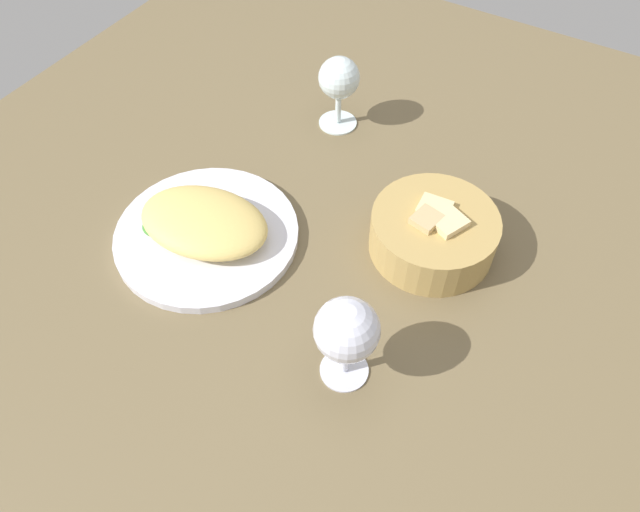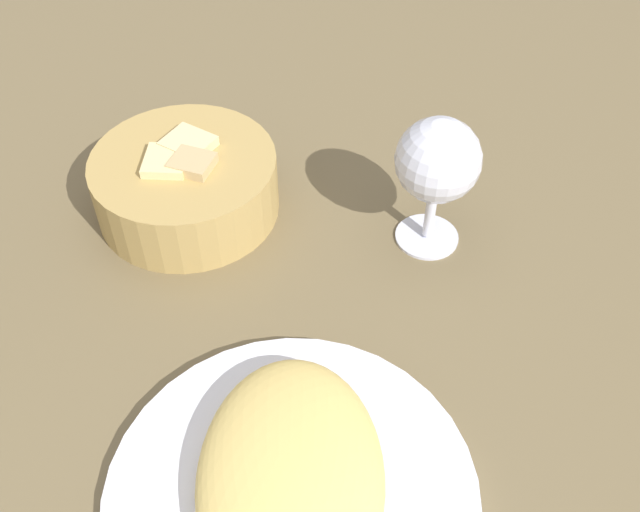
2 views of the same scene
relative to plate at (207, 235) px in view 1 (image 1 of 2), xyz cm
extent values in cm
cube|color=brown|center=(17.59, 10.41, -1.70)|extent=(140.00, 140.00, 2.00)
cylinder|color=white|center=(0.00, 0.00, 0.00)|extent=(26.85, 26.85, 1.40)
ellipsoid|color=#E2C36B|center=(0.00, 0.00, 2.82)|extent=(20.93, 15.64, 4.24)
cone|color=#3E8433|center=(-6.78, -2.56, 1.32)|extent=(4.80, 4.80, 1.24)
cylinder|color=tan|center=(28.93, 15.13, 2.45)|extent=(17.91, 17.91, 6.30)
cube|color=beige|center=(30.74, 14.91, 4.42)|extent=(5.40, 5.62, 4.39)
cube|color=beige|center=(28.02, 16.34, 4.28)|extent=(4.72, 4.31, 4.40)
cube|color=tan|center=(27.96, 13.81, 4.72)|extent=(4.11, 4.40, 3.80)
cylinder|color=silver|center=(27.97, -8.64, -0.40)|extent=(6.10, 6.10, 0.60)
cylinder|color=silver|center=(27.97, -8.64, 2.51)|extent=(1.00, 1.00, 5.23)
sphere|color=silver|center=(27.97, -8.64, 8.98)|extent=(7.72, 7.72, 7.72)
cylinder|color=silver|center=(3.49, 32.57, -0.40)|extent=(6.58, 6.58, 0.60)
cylinder|color=silver|center=(3.49, 32.57, 2.54)|extent=(1.00, 1.00, 5.28)
sphere|color=silver|center=(3.49, 32.57, 8.61)|extent=(6.86, 6.86, 6.86)
camera|label=1|loc=(43.67, -40.84, 67.08)|focal=33.86mm
camera|label=2|loc=(-23.34, -5.24, 50.37)|focal=41.57mm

